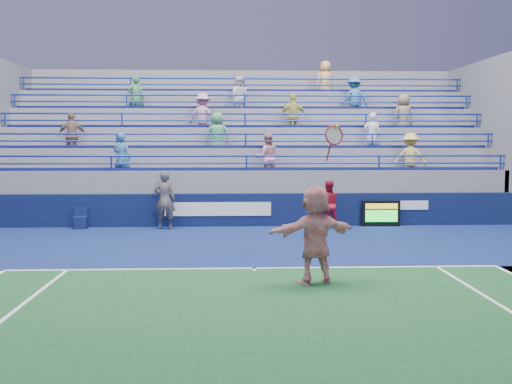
{
  "coord_description": "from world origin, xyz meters",
  "views": [
    {
      "loc": [
        -0.49,
        -12.43,
        2.81
      ],
      "look_at": [
        0.14,
        2.5,
        1.5
      ],
      "focal_mm": 40.0,
      "sensor_mm": 36.0,
      "label": 1
    }
  ],
  "objects_px": {
    "serve_speed_board": "(381,214)",
    "judge_chair": "(81,222)",
    "line_judge": "(165,200)",
    "ball_girl": "(328,204)",
    "tennis_player": "(315,235)"
  },
  "relations": [
    {
      "from": "serve_speed_board",
      "to": "judge_chair",
      "type": "relative_size",
      "value": 1.72
    },
    {
      "from": "line_judge",
      "to": "ball_girl",
      "type": "distance_m",
      "value": 5.3
    },
    {
      "from": "serve_speed_board",
      "to": "ball_girl",
      "type": "bearing_deg",
      "value": -171.02
    },
    {
      "from": "ball_girl",
      "to": "tennis_player",
      "type": "bearing_deg",
      "value": 71.99
    },
    {
      "from": "judge_chair",
      "to": "line_judge",
      "type": "xyz_separation_m",
      "value": [
        2.75,
        -0.19,
        0.72
      ]
    },
    {
      "from": "line_judge",
      "to": "serve_speed_board",
      "type": "bearing_deg",
      "value": -177.17
    },
    {
      "from": "serve_speed_board",
      "to": "judge_chair",
      "type": "xyz_separation_m",
      "value": [
        -9.87,
        -0.11,
        -0.2
      ]
    },
    {
      "from": "tennis_player",
      "to": "ball_girl",
      "type": "distance_m",
      "value": 7.42
    },
    {
      "from": "judge_chair",
      "to": "line_judge",
      "type": "bearing_deg",
      "value": -3.92
    },
    {
      "from": "judge_chair",
      "to": "tennis_player",
      "type": "height_order",
      "value": "tennis_player"
    },
    {
      "from": "serve_speed_board",
      "to": "judge_chair",
      "type": "distance_m",
      "value": 9.87
    },
    {
      "from": "judge_chair",
      "to": "tennis_player",
      "type": "distance_m",
      "value": 9.96
    },
    {
      "from": "serve_speed_board",
      "to": "line_judge",
      "type": "bearing_deg",
      "value": -177.64
    },
    {
      "from": "line_judge",
      "to": "ball_girl",
      "type": "bearing_deg",
      "value": -179.48
    },
    {
      "from": "ball_girl",
      "to": "judge_chair",
      "type": "bearing_deg",
      "value": -7.79
    }
  ]
}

